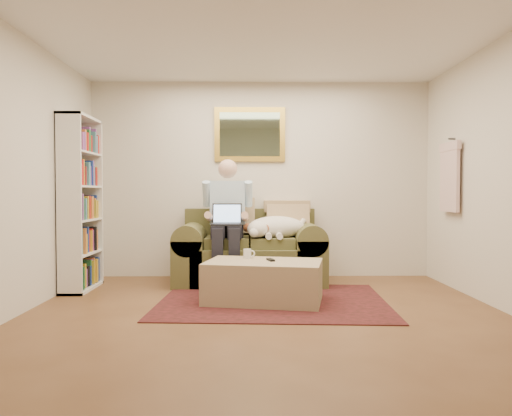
{
  "coord_description": "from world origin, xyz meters",
  "views": [
    {
      "loc": [
        -0.14,
        -4.19,
        1.11
      ],
      "look_at": [
        -0.07,
        1.43,
        0.95
      ],
      "focal_mm": 35.0,
      "sensor_mm": 36.0,
      "label": 1
    }
  ],
  "objects_px": {
    "laptop": "(227,219)",
    "sleeping_dog": "(277,227)",
    "seated_man": "(227,222)",
    "ottoman": "(264,282)",
    "bookshelf": "(81,203)",
    "coffee_mug": "(247,254)",
    "sofa": "(250,257)"
  },
  "relations": [
    {
      "from": "seated_man",
      "to": "sleeping_dog",
      "type": "relative_size",
      "value": 2.04
    },
    {
      "from": "seated_man",
      "to": "laptop",
      "type": "distance_m",
      "value": 0.08
    },
    {
      "from": "seated_man",
      "to": "ottoman",
      "type": "distance_m",
      "value": 1.17
    },
    {
      "from": "seated_man",
      "to": "laptop",
      "type": "bearing_deg",
      "value": -90.0
    },
    {
      "from": "laptop",
      "to": "bookshelf",
      "type": "height_order",
      "value": "bookshelf"
    },
    {
      "from": "ottoman",
      "to": "bookshelf",
      "type": "bearing_deg",
      "value": 161.46
    },
    {
      "from": "seated_man",
      "to": "bookshelf",
      "type": "height_order",
      "value": "bookshelf"
    },
    {
      "from": "seated_man",
      "to": "laptop",
      "type": "height_order",
      "value": "seated_man"
    },
    {
      "from": "sofa",
      "to": "sleeping_dog",
      "type": "bearing_deg",
      "value": -15.74
    },
    {
      "from": "seated_man",
      "to": "ottoman",
      "type": "height_order",
      "value": "seated_man"
    },
    {
      "from": "ottoman",
      "to": "coffee_mug",
      "type": "bearing_deg",
      "value": 127.5
    },
    {
      "from": "sleeping_dog",
      "to": "bookshelf",
      "type": "xyz_separation_m",
      "value": [
        -2.29,
        -0.31,
        0.3
      ]
    },
    {
      "from": "laptop",
      "to": "sleeping_dog",
      "type": "height_order",
      "value": "laptop"
    },
    {
      "from": "seated_man",
      "to": "sleeping_dog",
      "type": "xyz_separation_m",
      "value": [
        0.6,
        0.08,
        -0.07
      ]
    },
    {
      "from": "seated_man",
      "to": "laptop",
      "type": "xyz_separation_m",
      "value": [
        -0.0,
        -0.07,
        0.04
      ]
    },
    {
      "from": "coffee_mug",
      "to": "bookshelf",
      "type": "relative_size",
      "value": 0.05
    },
    {
      "from": "sleeping_dog",
      "to": "ottoman",
      "type": "xyz_separation_m",
      "value": [
        -0.18,
        -1.02,
        -0.49
      ]
    },
    {
      "from": "sofa",
      "to": "seated_man",
      "type": "distance_m",
      "value": 0.56
    },
    {
      "from": "ottoman",
      "to": "bookshelf",
      "type": "xyz_separation_m",
      "value": [
        -2.1,
        0.71,
        0.79
      ]
    },
    {
      "from": "ottoman",
      "to": "sleeping_dog",
      "type": "bearing_deg",
      "value": 79.75
    },
    {
      "from": "laptop",
      "to": "coffee_mug",
      "type": "height_order",
      "value": "laptop"
    },
    {
      "from": "ottoman",
      "to": "bookshelf",
      "type": "distance_m",
      "value": 2.35
    },
    {
      "from": "seated_man",
      "to": "bookshelf",
      "type": "distance_m",
      "value": 1.72
    },
    {
      "from": "coffee_mug",
      "to": "bookshelf",
      "type": "xyz_separation_m",
      "value": [
        -1.93,
        0.48,
        0.53
      ]
    },
    {
      "from": "laptop",
      "to": "bookshelf",
      "type": "bearing_deg",
      "value": -174.38
    },
    {
      "from": "sleeping_dog",
      "to": "coffee_mug",
      "type": "distance_m",
      "value": 0.9
    },
    {
      "from": "sleeping_dog",
      "to": "ottoman",
      "type": "distance_m",
      "value": 1.14
    },
    {
      "from": "sofa",
      "to": "ottoman",
      "type": "xyz_separation_m",
      "value": [
        0.14,
        -1.11,
        -0.1
      ]
    },
    {
      "from": "laptop",
      "to": "seated_man",
      "type": "bearing_deg",
      "value": 90.0
    },
    {
      "from": "seated_man",
      "to": "coffee_mug",
      "type": "bearing_deg",
      "value": -70.98
    },
    {
      "from": "coffee_mug",
      "to": "bookshelf",
      "type": "bearing_deg",
      "value": 165.95
    },
    {
      "from": "sofa",
      "to": "coffee_mug",
      "type": "relative_size",
      "value": 18.29
    }
  ]
}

